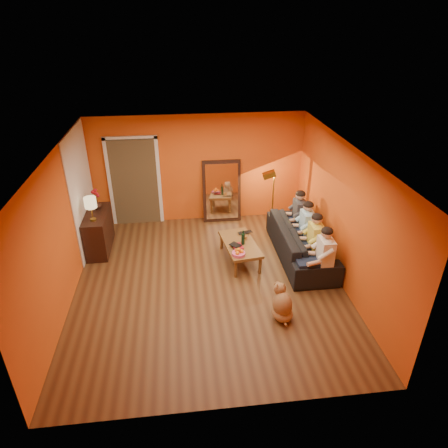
{
  "coord_description": "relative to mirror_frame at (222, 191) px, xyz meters",
  "views": [
    {
      "loc": [
        -0.45,
        -6.2,
        4.61
      ],
      "look_at": [
        0.35,
        0.5,
        1.0
      ],
      "focal_mm": 32.0,
      "sensor_mm": 36.0,
      "label": 1
    }
  ],
  "objects": [
    {
      "name": "sideboard",
      "position": [
        -2.79,
        -1.08,
        -0.34
      ],
      "size": [
        0.44,
        1.18,
        0.85
      ],
      "primitive_type": "cube",
      "color": "black",
      "rests_on": "floor"
    },
    {
      "name": "table_lamp",
      "position": [
        -2.79,
        -1.38,
        0.34
      ],
      "size": [
        0.24,
        0.24,
        0.51
      ],
      "primitive_type": null,
      "color": "beige",
      "rests_on": "sideboard"
    },
    {
      "name": "laptop",
      "position": [
        0.34,
        -1.56,
        -0.33
      ],
      "size": [
        0.35,
        0.26,
        0.02
      ],
      "primitive_type": "imported",
      "rotation": [
        0.0,
        0.0,
        0.22
      ],
      "color": "black",
      "rests_on": "coffee_table"
    },
    {
      "name": "flowers",
      "position": [
        -2.79,
        -0.83,
        0.45
      ],
      "size": [
        0.17,
        0.17,
        0.48
      ],
      "primitive_type": null,
      "color": "#A5121D",
      "rests_on": "vase"
    },
    {
      "name": "sofa",
      "position": [
        1.45,
        -1.9,
        -0.41
      ],
      "size": [
        2.41,
        0.94,
        0.7
      ],
      "primitive_type": "imported",
      "rotation": [
        0.0,
        0.0,
        1.57
      ],
      "color": "black",
      "rests_on": "floor"
    },
    {
      "name": "book_mid",
      "position": [
        -0.01,
        -2.1,
        -0.31
      ],
      "size": [
        0.24,
        0.29,
        0.02
      ],
      "primitive_type": "imported",
      "rotation": [
        0.0,
        0.0,
        0.2
      ],
      "color": "#A5121D",
      "rests_on": "book_lower"
    },
    {
      "name": "mirror_glass",
      "position": [
        0.0,
        -0.04,
        0.0
      ],
      "size": [
        0.78,
        0.21,
        1.35
      ],
      "primitive_type": "cube",
      "rotation": [
        -0.14,
        0.0,
        0.0
      ],
      "color": "white",
      "rests_on": "mirror_frame"
    },
    {
      "name": "door_jamb_left",
      "position": [
        -2.62,
        0.08,
        0.29
      ],
      "size": [
        0.08,
        0.06,
        2.2
      ],
      "primitive_type": "cube",
      "color": "white",
      "rests_on": "wall_back"
    },
    {
      "name": "person_mid_left",
      "position": [
        1.58,
        -2.35,
        -0.15
      ],
      "size": [
        0.7,
        0.44,
        1.22
      ],
      "primitive_type": null,
      "color": "gold",
      "rests_on": "sofa"
    },
    {
      "name": "dog",
      "position": [
        0.6,
        -3.72,
        -0.44
      ],
      "size": [
        0.4,
        0.57,
        0.63
      ],
      "primitive_type": null,
      "rotation": [
        0.0,
        0.0,
        -0.1
      ],
      "color": "#976844",
      "rests_on": "floor"
    },
    {
      "name": "fruit_bowl",
      "position": [
        0.06,
        -2.36,
        -0.26
      ],
      "size": [
        0.26,
        0.26,
        0.16
      ],
      "primitive_type": null,
      "color": "#DB4D7D",
      "rests_on": "coffee_table"
    },
    {
      "name": "floor_lamp",
      "position": [
        1.12,
        -0.63,
        -0.04
      ],
      "size": [
        0.33,
        0.28,
        1.44
      ],
      "primitive_type": null,
      "rotation": [
        0.0,
        0.0,
        -0.14
      ],
      "color": "gold",
      "rests_on": "floor"
    },
    {
      "name": "door_jamb_right",
      "position": [
        -1.48,
        0.08,
        0.29
      ],
      "size": [
        0.08,
        0.06,
        2.2
      ],
      "primitive_type": "cube",
      "color": "white",
      "rests_on": "wall_back"
    },
    {
      "name": "room_shell",
      "position": [
        -0.55,
        -2.26,
        0.54
      ],
      "size": [
        5.0,
        5.5,
        2.6
      ],
      "color": "brown",
      "rests_on": "ground"
    },
    {
      "name": "tumbler",
      "position": [
        0.28,
        -1.79,
        -0.29
      ],
      "size": [
        0.12,
        0.12,
        0.09
      ],
      "primitive_type": "imported",
      "rotation": [
        0.0,
        0.0,
        0.29
      ],
      "color": "#B27F3F",
      "rests_on": "coffee_table"
    },
    {
      "name": "doorway_recess",
      "position": [
        -2.05,
        0.2,
        0.29
      ],
      "size": [
        1.06,
        0.3,
        2.1
      ],
      "primitive_type": "cube",
      "color": "#3F2D19",
      "rests_on": "floor"
    },
    {
      "name": "wine_bottle",
      "position": [
        0.21,
        -1.96,
        -0.18
      ],
      "size": [
        0.07,
        0.07,
        0.31
      ],
      "primitive_type": "cylinder",
      "color": "black",
      "rests_on": "coffee_table"
    },
    {
      "name": "vase",
      "position": [
        -2.79,
        -0.83,
        0.19
      ],
      "size": [
        0.19,
        0.19,
        0.19
      ],
      "primitive_type": "imported",
      "color": "black",
      "rests_on": "sideboard"
    },
    {
      "name": "coffee_table",
      "position": [
        0.16,
        -1.91,
        -0.55
      ],
      "size": [
        0.78,
        1.29,
        0.42
      ],
      "primitive_type": null,
      "rotation": [
        0.0,
        0.0,
        0.14
      ],
      "color": "brown",
      "rests_on": "floor"
    },
    {
      "name": "mirror_frame",
      "position": [
        0.0,
        0.0,
        0.0
      ],
      "size": [
        0.92,
        0.27,
        1.51
      ],
      "primitive_type": "cube",
      "rotation": [
        -0.14,
        0.0,
        0.0
      ],
      "color": "black",
      "rests_on": "floor"
    },
    {
      "name": "person_far_right",
      "position": [
        1.58,
        -1.25,
        -0.15
      ],
      "size": [
        0.7,
        0.44,
        1.22
      ],
      "primitive_type": null,
      "color": "#2E2E32",
      "rests_on": "sofa"
    },
    {
      "name": "person_mid_right",
      "position": [
        1.58,
        -1.8,
        -0.15
      ],
      "size": [
        0.7,
        0.44,
        1.22
      ],
      "primitive_type": null,
      "color": "#92C3E1",
      "rests_on": "sofa"
    },
    {
      "name": "book_upper",
      "position": [
        -0.02,
        -2.12,
        -0.29
      ],
      "size": [
        0.27,
        0.27,
        0.02
      ],
      "primitive_type": "imported",
      "rotation": [
        0.0,
        0.0,
        0.73
      ],
      "color": "black",
      "rests_on": "book_mid"
    },
    {
      "name": "book_lower",
      "position": [
        -0.02,
        -2.11,
        -0.33
      ],
      "size": [
        0.18,
        0.24,
        0.02
      ],
      "primitive_type": "imported",
      "rotation": [
        0.0,
        0.0,
        -0.01
      ],
      "color": "black",
      "rests_on": "coffee_table"
    },
    {
      "name": "door_header",
      "position": [
        -2.05,
        0.08,
        1.36
      ],
      "size": [
        1.22,
        0.06,
        0.08
      ],
      "primitive_type": "cube",
      "color": "white",
      "rests_on": "wall_back"
    },
    {
      "name": "white_accent",
      "position": [
        -3.04,
        -0.88,
        0.54
      ],
      "size": [
        0.02,
        1.9,
        2.58
      ],
      "primitive_type": "cube",
      "color": "white",
      "rests_on": "wall_left"
    },
    {
      "name": "person_far_left",
      "position": [
        1.58,
        -2.9,
        -0.15
      ],
      "size": [
        0.7,
        0.44,
        1.22
      ],
      "primitive_type": null,
      "color": "beige",
      "rests_on": "sofa"
    }
  ]
}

